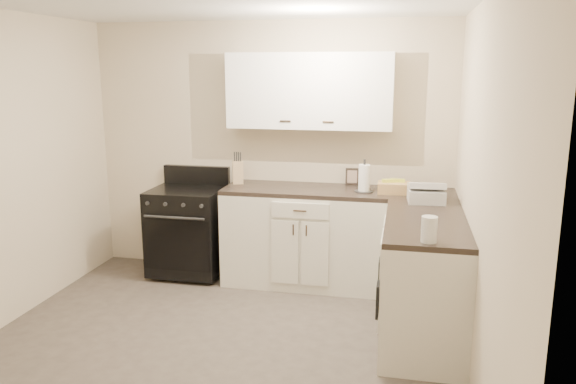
% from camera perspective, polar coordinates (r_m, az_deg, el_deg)
% --- Properties ---
extents(floor, '(3.60, 3.60, 0.00)m').
position_cam_1_polar(floor, '(4.35, -7.57, -15.74)').
color(floor, '#473F38').
rests_on(floor, ground).
extents(wall_back, '(3.60, 0.00, 3.60)m').
position_cam_1_polar(wall_back, '(5.62, -1.87, 4.29)').
color(wall_back, beige).
rests_on(wall_back, ground).
extents(wall_right, '(0.00, 3.60, 3.60)m').
position_cam_1_polar(wall_right, '(3.72, 18.99, -0.56)').
color(wall_right, beige).
rests_on(wall_right, ground).
extents(wall_front, '(3.60, 0.00, 3.60)m').
position_cam_1_polar(wall_front, '(2.37, -23.09, -8.14)').
color(wall_front, beige).
rests_on(wall_front, ground).
extents(base_cabinets_back, '(1.55, 0.60, 0.90)m').
position_cam_1_polar(base_cabinets_back, '(5.42, 1.83, -4.69)').
color(base_cabinets_back, silver).
rests_on(base_cabinets_back, floor).
extents(base_cabinets_right, '(0.60, 1.90, 0.90)m').
position_cam_1_polar(base_cabinets_right, '(4.73, 13.45, -7.61)').
color(base_cabinets_right, silver).
rests_on(base_cabinets_right, floor).
extents(countertop_back, '(1.55, 0.60, 0.04)m').
position_cam_1_polar(countertop_back, '(5.30, 1.86, 0.18)').
color(countertop_back, black).
rests_on(countertop_back, base_cabinets_back).
extents(countertop_right, '(0.60, 1.90, 0.04)m').
position_cam_1_polar(countertop_right, '(4.60, 13.75, -2.09)').
color(countertop_right, black).
rests_on(countertop_right, base_cabinets_right).
extents(upper_cabinets, '(1.55, 0.30, 0.70)m').
position_cam_1_polar(upper_cabinets, '(5.33, 2.22, 10.22)').
color(upper_cabinets, white).
rests_on(upper_cabinets, wall_back).
extents(stove, '(0.70, 0.60, 0.85)m').
position_cam_1_polar(stove, '(5.71, -10.14, -3.87)').
color(stove, black).
rests_on(stove, floor).
extents(knife_block, '(0.13, 0.12, 0.22)m').
position_cam_1_polar(knife_block, '(5.51, -5.12, 2.00)').
color(knife_block, tan).
rests_on(knife_block, countertop_back).
extents(paper_towel, '(0.13, 0.13, 0.25)m').
position_cam_1_polar(paper_towel, '(5.16, 7.74, 1.39)').
color(paper_towel, white).
rests_on(paper_towel, countertop_back).
extents(picture_frame, '(0.13, 0.05, 0.16)m').
position_cam_1_polar(picture_frame, '(5.48, 6.54, 1.58)').
color(picture_frame, black).
rests_on(picture_frame, countertop_back).
extents(wicker_basket, '(0.30, 0.21, 0.10)m').
position_cam_1_polar(wicker_basket, '(5.17, 10.71, 0.42)').
color(wicker_basket, tan).
rests_on(wicker_basket, countertop_right).
extents(countertop_grill, '(0.32, 0.30, 0.11)m').
position_cam_1_polar(countertop_grill, '(4.88, 13.84, -0.35)').
color(countertop_grill, silver).
rests_on(countertop_grill, countertop_right).
extents(glass_jar, '(0.13, 0.13, 0.17)m').
position_cam_1_polar(glass_jar, '(3.75, 14.14, -3.71)').
color(glass_jar, silver).
rests_on(glass_jar, countertop_right).
extents(oven_mitt_near, '(0.02, 0.14, 0.24)m').
position_cam_1_polar(oven_mitt_near, '(4.09, 9.09, -10.75)').
color(oven_mitt_near, black).
rests_on(oven_mitt_near, base_cabinets_right).
extents(oven_mitt_far, '(0.02, 0.15, 0.26)m').
position_cam_1_polar(oven_mitt_far, '(4.32, 9.31, -8.44)').
color(oven_mitt_far, black).
rests_on(oven_mitt_far, base_cabinets_right).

